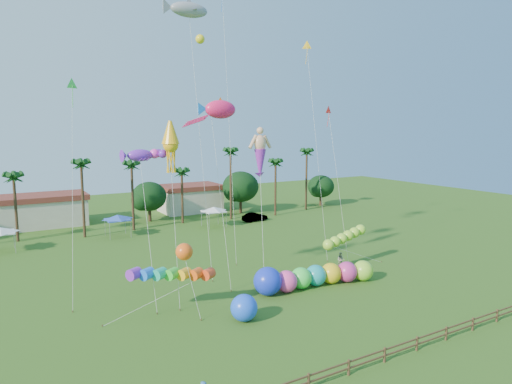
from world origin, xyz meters
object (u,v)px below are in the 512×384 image
car_b (255,217)px  blue_ball (244,308)px  spectator_b (341,260)px  caterpillar_inflatable (311,277)px

car_b → blue_ball: 38.14m
car_b → spectator_b: 26.13m
spectator_b → caterpillar_inflatable: 7.44m
caterpillar_inflatable → blue_ball: (-8.94, -3.32, -0.02)m
caterpillar_inflatable → blue_ball: caterpillar_inflatable is taller
car_b → spectator_b: size_ratio=2.56×
blue_ball → car_b: bearing=58.3°
car_b → spectator_b: spectator_b is taller
car_b → blue_ball: (-20.05, -32.44, 0.36)m
car_b → spectator_b: bearing=164.1°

